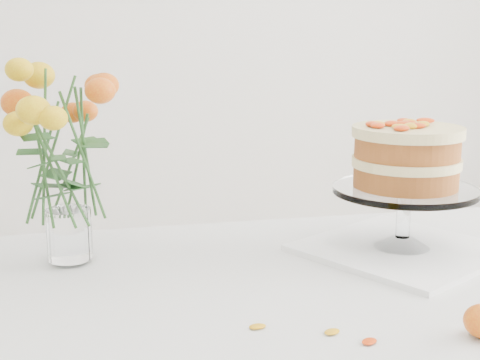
% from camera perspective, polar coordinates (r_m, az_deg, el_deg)
% --- Properties ---
extents(table, '(1.43, 0.93, 0.76)m').
position_cam_1_polar(table, '(1.15, 6.24, -13.56)').
color(table, tan).
rests_on(table, ground).
extents(napkin, '(0.46, 0.46, 0.01)m').
position_cam_1_polar(napkin, '(1.36, 13.62, -5.77)').
color(napkin, white).
rests_on(napkin, table).
extents(cake_stand, '(0.28, 0.28, 0.25)m').
position_cam_1_polar(cake_stand, '(1.31, 14.00, 1.38)').
color(cake_stand, white).
rests_on(cake_stand, napkin).
extents(rose_vase, '(0.35, 0.35, 0.41)m').
position_cam_1_polar(rose_vase, '(1.24, -14.83, 3.81)').
color(rose_vase, white).
rests_on(rose_vase, table).
extents(stray_petal_a, '(0.03, 0.02, 0.00)m').
position_cam_1_polar(stray_petal_a, '(1.00, 1.50, -12.41)').
color(stray_petal_a, '#ECA20E').
rests_on(stray_petal_a, table).
extents(stray_petal_b, '(0.03, 0.02, 0.00)m').
position_cam_1_polar(stray_petal_b, '(0.99, 7.85, -12.73)').
color(stray_petal_b, '#ECA20E').
rests_on(stray_petal_b, table).
extents(stray_petal_c, '(0.03, 0.02, 0.00)m').
position_cam_1_polar(stray_petal_c, '(0.97, 10.97, -13.39)').
color(stray_petal_c, '#ECA20E').
rests_on(stray_petal_c, table).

